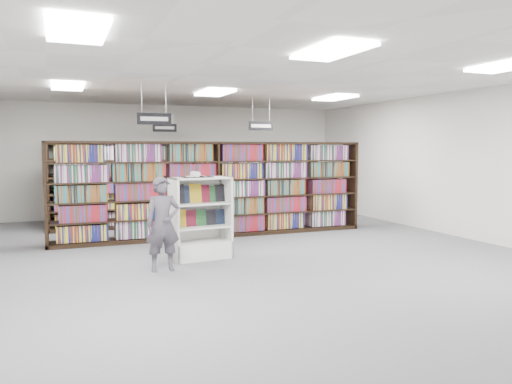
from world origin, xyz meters
name	(u,v)px	position (x,y,z in m)	size (l,w,h in m)	color
floor	(247,254)	(0.00, 0.00, 0.00)	(12.00, 12.00, 0.00)	#57575C
ceiling	(247,79)	(0.00, 0.00, 3.20)	(10.00, 12.00, 0.10)	silver
wall_back	(175,160)	(0.00, 6.00, 1.60)	(10.00, 0.10, 3.20)	silver
wall_right	(459,164)	(5.00, 0.00, 1.60)	(0.10, 12.00, 3.20)	silver
bookshelf_row_near	(215,189)	(0.00, 2.00, 1.05)	(7.00, 0.60, 2.10)	black
bookshelf_row_mid	(193,183)	(0.00, 4.00, 1.05)	(7.00, 0.60, 2.10)	black
bookshelf_row_far	(178,180)	(0.00, 5.70, 1.05)	(7.00, 0.60, 2.10)	black
aisle_sign_left	(154,118)	(-1.50, 1.00, 2.53)	(0.65, 0.02, 0.80)	#B2B2B7
aisle_sign_right	(261,125)	(1.50, 3.00, 2.53)	(0.65, 0.02, 0.80)	#B2B2B7
aisle_sign_center	(165,127)	(-0.50, 5.00, 2.53)	(0.65, 0.02, 0.80)	#B2B2B7
troffer_front_left	(77,30)	(-3.00, -3.00, 3.16)	(0.60, 1.20, 0.04)	white
troffer_front_center	(332,51)	(0.00, -3.00, 3.16)	(0.60, 1.20, 0.04)	white
troffer_front_right	(510,66)	(3.00, -3.00, 3.16)	(0.60, 1.20, 0.04)	white
troffer_back_left	(67,86)	(-3.00, 2.00, 3.16)	(0.60, 1.20, 0.04)	white
troffer_back_center	(215,93)	(0.00, 2.00, 3.16)	(0.60, 1.20, 0.04)	white
troffer_back_right	(335,98)	(3.00, 2.00, 3.16)	(0.60, 1.20, 0.04)	white
endcap_display	(200,231)	(-0.91, -0.03, 0.49)	(1.09, 0.63, 1.45)	white
open_book	(196,175)	(-0.99, -0.08, 1.48)	(0.56, 0.35, 0.12)	black
shopper	(163,224)	(-1.70, -0.70, 0.75)	(0.55, 0.36, 1.50)	#4B4650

